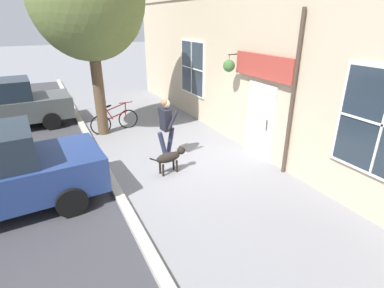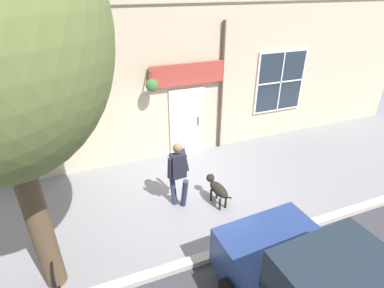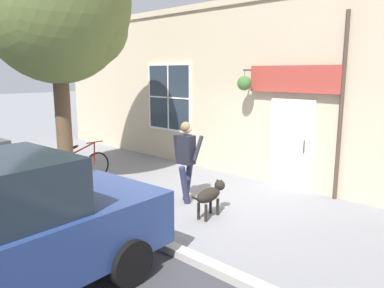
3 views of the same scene
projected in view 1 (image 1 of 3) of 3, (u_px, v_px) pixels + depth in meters
The scene contains 6 objects.
ground_plane at pixel (181, 162), 8.36m from camera, with size 90.00×90.00×0.00m, color gray.
storefront_facade at pixel (255, 73), 8.45m from camera, with size 0.95×18.00×4.52m.
pedestrian_walking at pixel (166, 123), 8.25m from camera, with size 0.60×0.55×1.72m.
dog_on_leash at pixel (170, 157), 7.63m from camera, with size 1.07×0.35×0.66m.
leaning_bicycle at pixel (115, 121), 10.51m from camera, with size 1.72×0.26×1.01m.
parked_car_nearest_curb at pixel (3, 105), 10.49m from camera, with size 4.39×2.11×1.75m.
Camera 1 is at (3.16, 6.83, 3.70)m, focal length 28.00 mm.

